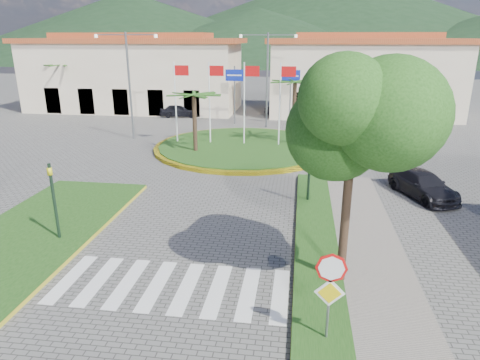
# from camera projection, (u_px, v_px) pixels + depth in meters

# --- Properties ---
(sidewalk_right) EXTENTS (4.00, 28.00, 0.15)m
(sidewalk_right) POSITION_uv_depth(u_px,v_px,m) (369.00, 344.00, 11.12)
(sidewalk_right) COLOR gray
(sidewalk_right) RESTS_ON ground
(verge_right) EXTENTS (1.60, 28.00, 0.18)m
(verge_right) POSITION_uv_depth(u_px,v_px,m) (322.00, 339.00, 11.28)
(verge_right) COLOR #1A4112
(verge_right) RESTS_ON ground
(median_left) EXTENTS (5.00, 14.00, 0.18)m
(median_left) POSITION_uv_depth(u_px,v_px,m) (22.00, 243.00, 16.54)
(median_left) COLOR #1A4112
(median_left) RESTS_ON ground
(crosswalk) EXTENTS (8.00, 3.00, 0.01)m
(crosswalk) POSITION_uv_depth(u_px,v_px,m) (169.00, 286.00, 13.82)
(crosswalk) COLOR silver
(crosswalk) RESTS_ON ground
(roundabout_island) EXTENTS (12.70, 12.70, 6.00)m
(roundabout_island) POSITION_uv_depth(u_px,v_px,m) (243.00, 147.00, 30.66)
(roundabout_island) COLOR yellow
(roundabout_island) RESTS_ON ground
(stop_sign) EXTENTS (0.80, 0.11, 2.65)m
(stop_sign) POSITION_uv_depth(u_px,v_px,m) (330.00, 284.00, 10.69)
(stop_sign) COLOR slate
(stop_sign) RESTS_ON ground
(deciduous_tree) EXTENTS (3.60, 3.60, 6.80)m
(deciduous_tree) POSITION_uv_depth(u_px,v_px,m) (353.00, 127.00, 12.38)
(deciduous_tree) COLOR black
(deciduous_tree) RESTS_ON ground
(traffic_light_left) EXTENTS (0.15, 0.18, 3.20)m
(traffic_light_left) POSITION_uv_depth(u_px,v_px,m) (53.00, 195.00, 16.24)
(traffic_light_left) COLOR black
(traffic_light_left) RESTS_ON ground
(traffic_light_right) EXTENTS (0.15, 0.18, 3.20)m
(traffic_light_right) POSITION_uv_depth(u_px,v_px,m) (309.00, 165.00, 20.11)
(traffic_light_right) COLOR black
(traffic_light_right) RESTS_ON ground
(traffic_light_far) EXTENTS (0.18, 0.15, 3.20)m
(traffic_light_far) POSITION_uv_depth(u_px,v_px,m) (353.00, 115.00, 32.78)
(traffic_light_far) COLOR black
(traffic_light_far) RESTS_ON ground
(direction_sign_west) EXTENTS (1.60, 0.14, 5.20)m
(direction_sign_west) POSITION_uv_depth(u_px,v_px,m) (235.00, 85.00, 38.27)
(direction_sign_west) COLOR slate
(direction_sign_west) RESTS_ON ground
(direction_sign_east) EXTENTS (1.60, 0.14, 5.20)m
(direction_sign_east) POSITION_uv_depth(u_px,v_px,m) (291.00, 86.00, 37.60)
(direction_sign_east) COLOR slate
(direction_sign_east) RESTS_ON ground
(street_lamp_centre) EXTENTS (4.80, 0.16, 8.00)m
(street_lamp_centre) POSITION_uv_depth(u_px,v_px,m) (267.00, 75.00, 36.65)
(street_lamp_centre) COLOR slate
(street_lamp_centre) RESTS_ON ground
(street_lamp_west) EXTENTS (4.80, 0.16, 8.00)m
(street_lamp_west) POSITION_uv_depth(u_px,v_px,m) (129.00, 81.00, 32.36)
(street_lamp_west) COLOR slate
(street_lamp_west) RESTS_ON ground
(building_left) EXTENTS (23.32, 9.54, 8.05)m
(building_left) POSITION_uv_depth(u_px,v_px,m) (135.00, 73.00, 46.35)
(building_left) COLOR beige
(building_left) RESTS_ON ground
(building_right) EXTENTS (19.08, 9.54, 8.05)m
(building_right) POSITION_uv_depth(u_px,v_px,m) (362.00, 76.00, 43.15)
(building_right) COLOR beige
(building_right) RESTS_ON ground
(hill_far_west) EXTENTS (140.00, 140.00, 22.00)m
(hill_far_west) POSITION_uv_depth(u_px,v_px,m) (129.00, 26.00, 145.27)
(hill_far_west) COLOR black
(hill_far_west) RESTS_ON ground
(hill_far_mid) EXTENTS (180.00, 180.00, 30.00)m
(hill_far_mid) POSITION_uv_depth(u_px,v_px,m) (336.00, 15.00, 153.43)
(hill_far_mid) COLOR black
(hill_far_mid) RESTS_ON ground
(hill_near_back) EXTENTS (110.00, 110.00, 16.00)m
(hill_near_back) POSITION_uv_depth(u_px,v_px,m) (258.00, 35.00, 130.84)
(hill_near_back) COLOR black
(hill_near_back) RESTS_ON ground
(white_van) EXTENTS (4.89, 2.40, 1.34)m
(white_van) POSITION_uv_depth(u_px,v_px,m) (186.00, 107.00, 44.97)
(white_van) COLOR silver
(white_van) RESTS_ON ground
(car_dark_a) EXTENTS (4.01, 1.90, 1.33)m
(car_dark_a) POSITION_uv_depth(u_px,v_px,m) (180.00, 110.00, 42.70)
(car_dark_a) COLOR black
(car_dark_a) RESTS_ON ground
(car_dark_b) EXTENTS (3.43, 2.09, 1.07)m
(car_dark_b) POSITION_uv_depth(u_px,v_px,m) (281.00, 111.00, 43.31)
(car_dark_b) COLOR black
(car_dark_b) RESTS_ON ground
(car_side_right) EXTENTS (3.26, 4.66, 1.25)m
(car_side_right) POSITION_uv_depth(u_px,v_px,m) (423.00, 185.00, 21.38)
(car_side_right) COLOR black
(car_side_right) RESTS_ON ground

